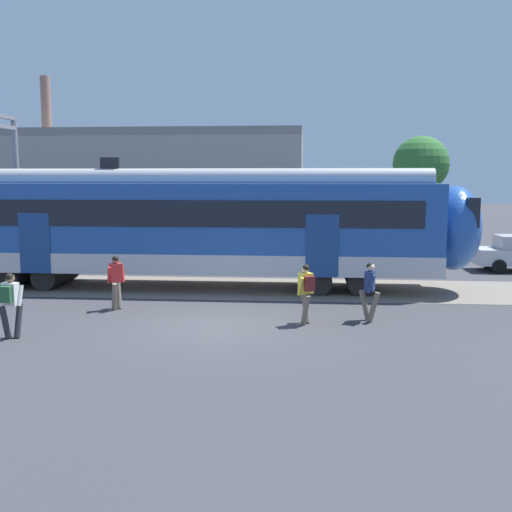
% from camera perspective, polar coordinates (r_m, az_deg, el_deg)
% --- Properties ---
extents(ground_plane, '(160.00, 160.00, 0.00)m').
position_cam_1_polar(ground_plane, '(16.41, -3.95, -6.67)').
color(ground_plane, '#38383D').
extents(pedestrian_white, '(0.57, 0.63, 1.67)m').
position_cam_1_polar(pedestrian_white, '(16.10, -22.37, -3.89)').
color(pedestrian_white, '#28282D').
rests_on(pedestrian_white, ground).
extents(pedestrian_red, '(0.51, 0.71, 1.67)m').
position_cam_1_polar(pedestrian_red, '(18.68, -13.19, -2.09)').
color(pedestrian_red, '#6B6051').
rests_on(pedestrian_red, ground).
extents(pedestrian_yellow, '(0.51, 0.71, 1.67)m').
position_cam_1_polar(pedestrian_yellow, '(16.41, 4.79, -3.14)').
color(pedestrian_yellow, '#6B6051').
rests_on(pedestrian_yellow, ground).
extents(pedestrian_navy, '(0.60, 0.62, 1.67)m').
position_cam_1_polar(pedestrian_navy, '(17.02, 10.77, -2.95)').
color(pedestrian_navy, '#6B6051').
rests_on(pedestrian_navy, ground).
extents(background_building, '(16.63, 5.00, 9.20)m').
position_cam_1_polar(background_building, '(31.93, -10.80, 5.92)').
color(background_building, gray).
rests_on(background_building, ground).
extents(street_tree_right, '(3.10, 3.10, 6.30)m').
position_cam_1_polar(street_tree_right, '(34.80, 15.42, 8.39)').
color(street_tree_right, brown).
rests_on(street_tree_right, ground).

